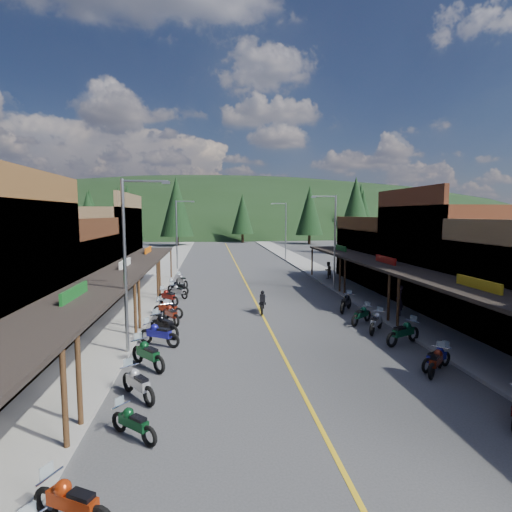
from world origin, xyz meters
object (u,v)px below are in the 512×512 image
object	(u,v)px
streetlight_2	(333,238)
bike_east_3	(436,360)
pine_2	(177,206)
bike_east_7	(361,314)
pine_9	(363,214)
bike_west_11	(178,287)
shop_east_2	(455,256)
bike_west_7	(171,313)
pine_4	(310,210)
rider_on_bike	(262,304)
shop_east_3	(392,256)
pine_5	(361,208)
bike_west_6	(164,324)
bike_east_6	(376,321)
bike_west_1	(72,501)
bike_west_9	(168,296)
pedestrian_east_a	(400,300)
pine_7	(90,211)
bike_west_8	(168,308)
shop_west_2	(42,277)
bike_east_8	(346,302)
bike_east_5	(403,331)
pine_6	(423,214)
bike_west_3	(138,382)
shop_west_3	(88,248)
pine_10	(128,212)
pine_0	(29,214)
bike_east_4	(437,357)
streetlight_3	(285,229)
pine_8	(88,217)
streetlight_1	(178,232)
pine_3	(243,214)
bike_west_2	(133,422)
bike_west_10	(178,291)
pine_1	(119,211)
bike_west_4	(148,353)
bike_west_5	(159,333)
pedestrian_east_b	(328,270)
pine_11	(355,210)

from	to	relation	value
streetlight_2	bike_east_3	bearing A→B (deg)	-93.81
pine_2	bike_east_7	world-z (taller)	pine_2
pine_9	bike_west_11	bearing A→B (deg)	-128.91
shop_east_2	bike_west_7	xyz separation A→B (m)	(-19.41, -2.58, -2.88)
pine_4	rider_on_bike	distance (m)	61.95
shop_east_3	pine_5	bearing A→B (deg)	71.55
bike_west_6	bike_east_6	size ratio (longest dim) A/B	1.07
pine_9	bike_east_7	world-z (taller)	pine_9
pine_2	bike_west_1	size ratio (longest dim) A/B	6.79
bike_west_9	pedestrian_east_a	world-z (taller)	pedestrian_east_a
pine_5	pine_7	distance (m)	66.13
bike_west_8	bike_east_6	xyz separation A→B (m)	(11.65, -4.46, 0.01)
shop_west_2	bike_east_8	size ratio (longest dim) A/B	4.84
pine_5	pine_7	bearing A→B (deg)	176.53
shop_west_2	bike_east_5	bearing A→B (deg)	-21.29
pine_9	bike_west_11	world-z (taller)	pine_9
bike_west_8	bike_east_7	distance (m)	11.80
shop_east_3	pine_9	bearing A→B (deg)	73.09
bike_east_3	pine_9	bearing A→B (deg)	115.44
bike_west_9	pine_6	bearing A→B (deg)	6.21
bike_west_1	bike_west_3	bearing A→B (deg)	25.02
shop_west_3	rider_on_bike	world-z (taller)	shop_west_3
pine_10	pine_0	bearing A→B (deg)	151.39
shop_west_2	streetlight_2	distance (m)	21.73
bike_east_4	shop_east_3	bearing A→B (deg)	131.99
shop_west_2	bike_east_8	bearing A→B (deg)	-2.61
streetlight_3	bike_west_6	distance (m)	35.97
pine_8	bike_west_9	bearing A→B (deg)	-66.31
bike_east_3	streetlight_1	bearing A→B (deg)	155.75
bike_east_3	bike_east_6	xyz separation A→B (m)	(-0.07, 5.74, 0.05)
pine_3	bike_west_2	distance (m)	79.97
bike_west_11	shop_east_3	bearing A→B (deg)	-44.32
bike_west_8	bike_west_10	world-z (taller)	bike_west_8
shop_west_3	pine_10	size ratio (longest dim) A/B	0.94
bike_east_3	bike_east_7	size ratio (longest dim) A/B	0.96
pine_2	bike_east_8	size ratio (longest dim) A/B	6.21
pine_6	rider_on_bike	size ratio (longest dim) A/B	5.28
bike_east_6	streetlight_2	bearing A→B (deg)	122.15
pine_10	bike_east_3	size ratio (longest dim) A/B	5.80
bike_west_7	bike_west_8	world-z (taller)	bike_west_7
shop_east_2	bike_west_3	size ratio (longest dim) A/B	5.03
pine_1	bike_west_4	world-z (taller)	pine_1
bike_east_8	bike_west_5	bearing A→B (deg)	-118.65
shop_west_2	bike_west_5	size ratio (longest dim) A/B	4.79
shop_east_2	pedestrian_east_a	size ratio (longest dim) A/B	5.70
pine_9	pedestrian_east_b	xyz separation A→B (m)	(-15.83, -31.69, -5.39)
shop_east_3	pine_7	size ratio (longest dim) A/B	0.87
pine_6	pine_11	xyz separation A→B (m)	(-26.00, -26.00, 0.70)
bike_west_4	bike_west_5	bearing A→B (deg)	48.06
streetlight_3	bike_west_10	distance (m)	27.12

